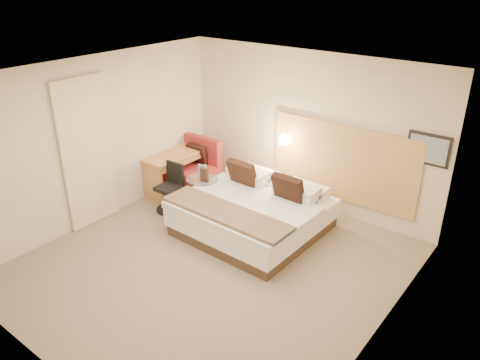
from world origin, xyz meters
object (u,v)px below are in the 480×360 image
Objects in this scene: desk_chair at (171,192)px; lounge_chair at (194,168)px; bed at (254,212)px; side_table at (203,193)px; desk at (176,162)px.

lounge_chair is at bearing 110.12° from desk_chair.
side_table is at bearing -179.78° from bed.
side_table is at bearing -38.20° from lounge_chair.
desk is 0.79m from desk_chair.
bed is 1.75× the size of desk.
desk is (-0.11, -0.35, 0.22)m from lounge_chair.
lounge_chair is 0.78× the size of desk.
bed is at bearing -7.74° from desk.
lounge_chair is 1.00m from desk_chair.
side_table is (0.79, -0.62, -0.04)m from lounge_chair.
lounge_chair reaches higher than side_table.
lounge_chair is 0.42m from desk.
bed reaches higher than lounge_chair.
desk_chair is at bearing -52.32° from desk.
side_table is at bearing 35.39° from desk_chair.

